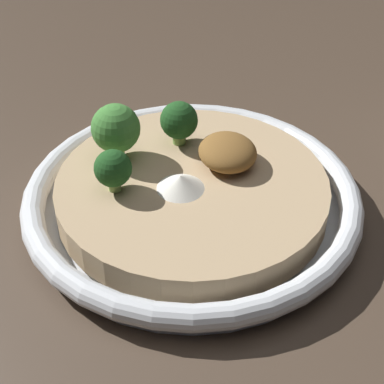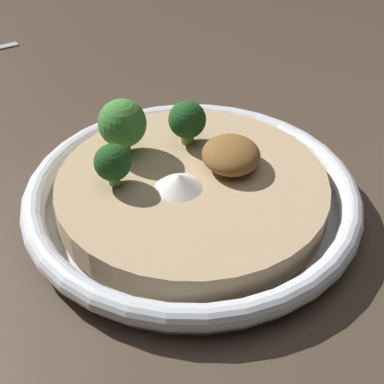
{
  "view_description": "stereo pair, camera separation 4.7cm",
  "coord_description": "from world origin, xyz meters",
  "px_view_note": "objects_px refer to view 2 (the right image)",
  "views": [
    {
      "loc": [
        -0.36,
        0.07,
        0.32
      ],
      "look_at": [
        0.0,
        0.0,
        0.02
      ],
      "focal_mm": 55.0,
      "sensor_mm": 36.0,
      "label": 1
    },
    {
      "loc": [
        -0.37,
        0.03,
        0.32
      ],
      "look_at": [
        0.0,
        0.0,
        0.02
      ],
      "focal_mm": 55.0,
      "sensor_mm": 36.0,
      "label": 2
    }
  ],
  "objects_px": {
    "broccoli_back_right": "(122,124)",
    "risotto_bowl": "(192,196)",
    "broccoli_back": "(113,166)",
    "broccoli_right": "(185,121)"
  },
  "relations": [
    {
      "from": "broccoli_right",
      "to": "broccoli_back_right",
      "type": "bearing_deg",
      "value": 101.84
    },
    {
      "from": "risotto_bowl",
      "to": "broccoli_right",
      "type": "xyz_separation_m",
      "value": [
        0.05,
        0.0,
        0.04
      ]
    },
    {
      "from": "risotto_bowl",
      "to": "broccoli_back",
      "type": "distance_m",
      "value": 0.07
    },
    {
      "from": "broccoli_right",
      "to": "broccoli_back",
      "type": "xyz_separation_m",
      "value": [
        -0.06,
        0.06,
        -0.0
      ]
    },
    {
      "from": "risotto_bowl",
      "to": "broccoli_back_right",
      "type": "distance_m",
      "value": 0.08
    },
    {
      "from": "risotto_bowl",
      "to": "broccoli_back",
      "type": "xyz_separation_m",
      "value": [
        -0.0,
        0.06,
        0.04
      ]
    },
    {
      "from": "broccoli_back_right",
      "to": "risotto_bowl",
      "type": "bearing_deg",
      "value": -129.02
    },
    {
      "from": "broccoli_back",
      "to": "broccoli_back_right",
      "type": "bearing_deg",
      "value": -8.59
    },
    {
      "from": "risotto_bowl",
      "to": "broccoli_right",
      "type": "bearing_deg",
      "value": 2.28
    },
    {
      "from": "risotto_bowl",
      "to": "broccoli_back",
      "type": "height_order",
      "value": "broccoli_back"
    }
  ]
}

